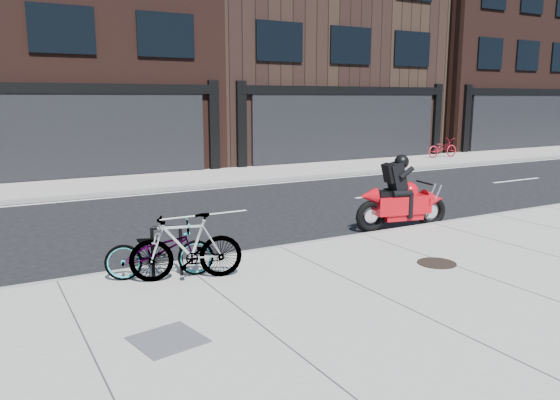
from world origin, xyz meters
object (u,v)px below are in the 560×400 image
bicycle_rear (186,247)px  manhole_cover (437,263)px  bike_rack (167,247)px  bicycle_front (160,250)px  motorcycle (406,199)px  bicycle_far (442,148)px  utility_grate (168,340)px

bicycle_rear → manhole_cover: 4.27m
bicycle_rear → bike_rack: bearing=-128.4°
bicycle_front → manhole_cover: size_ratio=2.56×
bike_rack → bicycle_front: size_ratio=0.49×
bicycle_front → motorcycle: size_ratio=0.74×
manhole_cover → motorcycle: bearing=57.9°
manhole_cover → bike_rack: bearing=159.1°
bicycle_front → bicycle_rear: size_ratio=0.97×
bike_rack → bicycle_rear: (0.22, -0.30, 0.04)m
bicycle_rear → bicycle_far: bicycle_rear is taller
bike_rack → utility_grate: bearing=-107.9°
bike_rack → motorcycle: bearing=9.5°
bike_rack → bicycle_rear: 0.37m
bicycle_front → utility_grate: 2.40m
bicycle_rear → manhole_cover: bearing=87.5°
bicycle_front → motorcycle: bearing=-65.5°
manhole_cover → bicycle_front: bearing=159.6°
bicycle_front → bicycle_rear: bicycle_rear is taller
bicycle_front → manhole_cover: (4.36, -1.62, -0.44)m
motorcycle → bicycle_front: bearing=-160.3°
motorcycle → bicycle_far: (11.08, 9.72, -0.12)m
bicycle_front → utility_grate: bicycle_front is taller
manhole_cover → utility_grate: (-4.98, -0.66, 0.00)m
bicycle_rear → bicycle_front: bearing=-116.4°
bike_rack → utility_grate: bike_rack is taller
bicycle_front → utility_grate: size_ratio=2.25×
bike_rack → utility_grate: (-0.74, -2.28, -0.48)m
bike_rack → bicycle_front: (-0.11, -0.00, -0.04)m
motorcycle → manhole_cover: 3.12m
motorcycle → utility_grate: size_ratio=3.04×
manhole_cover → utility_grate: 5.02m
motorcycle → utility_grate: 7.39m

